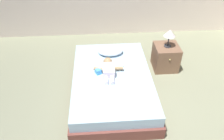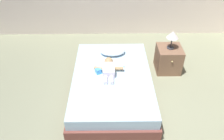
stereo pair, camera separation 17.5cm
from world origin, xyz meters
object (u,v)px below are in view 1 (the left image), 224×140
object	(u,v)px
baby	(108,68)
nightstand	(166,57)
bed	(112,84)
toothbrush	(122,67)
lamp	(170,34)
pillow	(110,51)
toy_block	(98,72)

from	to	relation	value
baby	nightstand	world-z (taller)	baby
baby	bed	bearing A→B (deg)	-59.76
bed	nightstand	world-z (taller)	nightstand
baby	toothbrush	distance (m)	0.27
nightstand	lamp	bearing A→B (deg)	90.00
pillow	nightstand	distance (m)	1.13
bed	toy_block	bearing A→B (deg)	168.79
toothbrush	nightstand	bearing A→B (deg)	27.21
bed	lamp	xyz separation A→B (m)	(1.12, 0.66, 0.58)
lamp	toy_block	distance (m)	1.52
pillow	toothbrush	bearing A→B (deg)	-69.25
lamp	baby	bearing A→B (deg)	-154.24
pillow	bed	bearing A→B (deg)	-91.21
toothbrush	nightstand	size ratio (longest dim) A/B	0.22
toothbrush	bed	bearing A→B (deg)	-135.99
bed	pillow	world-z (taller)	pillow
toy_block	nightstand	bearing A→B (deg)	24.57
nightstand	toy_block	world-z (taller)	nightstand
toothbrush	lamp	size ratio (longest dim) A/B	0.31
toothbrush	toy_block	size ratio (longest dim) A/B	0.95
pillow	nightstand	size ratio (longest dim) A/B	0.95
bed	baby	world-z (taller)	baby
baby	toothbrush	xyz separation A→B (m)	(0.24, 0.09, -0.06)
pillow	baby	xyz separation A→B (m)	(-0.07, -0.55, 0.00)
bed	lamp	size ratio (longest dim) A/B	5.87
pillow	toothbrush	distance (m)	0.50
bed	pillow	xyz separation A→B (m)	(0.01, 0.65, 0.27)
baby	lamp	bearing A→B (deg)	25.76
pillow	toothbrush	size ratio (longest dim) A/B	4.27
pillow	toothbrush	xyz separation A→B (m)	(0.18, -0.46, -0.05)
lamp	bed	bearing A→B (deg)	-149.44
toothbrush	nightstand	distance (m)	1.06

